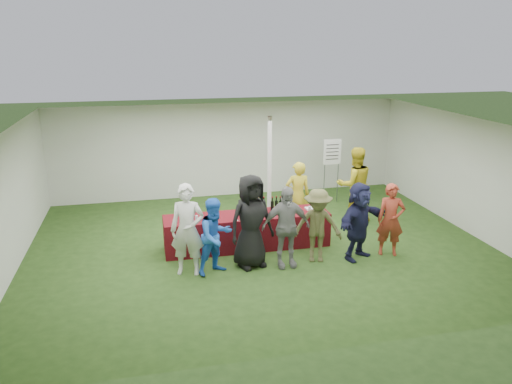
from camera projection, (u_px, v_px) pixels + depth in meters
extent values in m
plane|color=#284719|center=(261.00, 246.00, 11.06)|extent=(60.00, 60.00, 0.00)
plane|color=white|center=(229.00, 150.00, 14.40)|extent=(10.00, 0.00, 10.00)
plane|color=white|center=(327.00, 267.00, 6.94)|extent=(10.00, 0.00, 10.00)
plane|color=white|center=(9.00, 204.00, 9.60)|extent=(0.00, 8.00, 8.00)
plane|color=white|center=(467.00, 175.00, 11.74)|extent=(0.00, 8.00, 8.00)
plane|color=white|center=(261.00, 125.00, 10.28)|extent=(10.00, 10.00, 0.00)
cylinder|color=silver|center=(269.00, 173.00, 11.90)|extent=(0.10, 0.10, 2.70)
cube|color=#5E0E17|center=(247.00, 231.00, 10.93)|extent=(3.60, 0.80, 0.75)
cylinder|color=black|center=(258.00, 207.00, 10.96)|extent=(0.07, 0.07, 0.22)
cylinder|color=black|center=(258.00, 201.00, 10.92)|extent=(0.03, 0.03, 0.08)
cylinder|color=maroon|center=(258.00, 198.00, 10.90)|extent=(0.03, 0.03, 0.02)
cylinder|color=black|center=(264.00, 206.00, 11.04)|extent=(0.07, 0.07, 0.22)
cylinder|color=black|center=(264.00, 199.00, 11.00)|extent=(0.03, 0.03, 0.08)
cylinder|color=maroon|center=(264.00, 197.00, 10.99)|extent=(0.03, 0.03, 0.02)
cylinder|color=black|center=(272.00, 206.00, 11.04)|extent=(0.07, 0.07, 0.22)
cylinder|color=black|center=(272.00, 199.00, 11.00)|extent=(0.03, 0.03, 0.08)
cylinder|color=maroon|center=(272.00, 197.00, 10.99)|extent=(0.03, 0.03, 0.02)
cylinder|color=black|center=(276.00, 205.00, 11.09)|extent=(0.07, 0.07, 0.22)
cylinder|color=black|center=(276.00, 199.00, 11.05)|extent=(0.03, 0.03, 0.08)
cylinder|color=maroon|center=(276.00, 197.00, 11.03)|extent=(0.03, 0.03, 0.02)
cylinder|color=black|center=(280.00, 206.00, 11.07)|extent=(0.07, 0.07, 0.22)
cylinder|color=black|center=(280.00, 199.00, 11.02)|extent=(0.03, 0.03, 0.08)
cylinder|color=maroon|center=(280.00, 197.00, 11.01)|extent=(0.03, 0.03, 0.02)
cylinder|color=black|center=(286.00, 204.00, 11.16)|extent=(0.07, 0.07, 0.22)
cylinder|color=black|center=(286.00, 198.00, 11.12)|extent=(0.03, 0.03, 0.08)
cylinder|color=maroon|center=(286.00, 196.00, 11.10)|extent=(0.03, 0.03, 0.02)
cylinder|color=silver|center=(184.00, 223.00, 10.32)|extent=(0.06, 0.06, 0.00)
cylinder|color=silver|center=(184.00, 221.00, 10.30)|extent=(0.01, 0.01, 0.07)
cylinder|color=silver|center=(184.00, 218.00, 10.28)|extent=(0.06, 0.06, 0.08)
cylinder|color=silver|center=(197.00, 223.00, 10.32)|extent=(0.06, 0.06, 0.00)
cylinder|color=silver|center=(197.00, 221.00, 10.31)|extent=(0.01, 0.01, 0.07)
cylinder|color=silver|center=(197.00, 218.00, 10.28)|extent=(0.06, 0.06, 0.08)
cylinder|color=#490714|center=(197.00, 219.00, 10.29)|extent=(0.05, 0.05, 0.02)
cylinder|color=silver|center=(210.00, 221.00, 10.43)|extent=(0.06, 0.06, 0.00)
cylinder|color=silver|center=(210.00, 219.00, 10.42)|extent=(0.01, 0.01, 0.07)
cylinder|color=silver|center=(209.00, 216.00, 10.40)|extent=(0.06, 0.06, 0.08)
cylinder|color=silver|center=(237.00, 220.00, 10.47)|extent=(0.06, 0.06, 0.00)
cylinder|color=silver|center=(237.00, 219.00, 10.46)|extent=(0.01, 0.01, 0.07)
cylinder|color=silver|center=(237.00, 215.00, 10.44)|extent=(0.06, 0.06, 0.08)
cylinder|color=silver|center=(309.00, 213.00, 10.90)|extent=(0.06, 0.06, 0.00)
cylinder|color=silver|center=(309.00, 212.00, 10.89)|extent=(0.01, 0.01, 0.07)
cylinder|color=silver|center=(310.00, 208.00, 10.87)|extent=(0.06, 0.06, 0.08)
cylinder|color=#490714|center=(310.00, 209.00, 10.87)|extent=(0.05, 0.05, 0.02)
cylinder|color=silver|center=(247.00, 209.00, 10.87)|extent=(0.07, 0.07, 0.20)
cylinder|color=silver|center=(247.00, 204.00, 10.84)|extent=(0.03, 0.03, 0.03)
cube|color=white|center=(311.00, 208.00, 11.18)|extent=(0.25, 0.18, 0.03)
cylinder|color=slate|center=(319.00, 209.00, 10.92)|extent=(0.24, 0.24, 0.18)
cylinder|color=slate|center=(324.00, 184.00, 13.89)|extent=(0.02, 0.02, 1.10)
cylinder|color=slate|center=(338.00, 183.00, 13.98)|extent=(0.02, 0.02, 1.10)
cube|color=white|center=(332.00, 152.00, 13.68)|extent=(0.50, 0.02, 0.70)
cube|color=black|center=(333.00, 145.00, 13.60)|extent=(0.36, 0.01, 0.02)
cube|color=black|center=(333.00, 148.00, 13.63)|extent=(0.36, 0.01, 0.02)
cube|color=black|center=(332.00, 152.00, 13.66)|extent=(0.36, 0.01, 0.02)
cube|color=black|center=(332.00, 155.00, 13.69)|extent=(0.36, 0.01, 0.02)
cube|color=black|center=(332.00, 159.00, 13.72)|extent=(0.36, 0.01, 0.02)
imported|color=gold|center=(298.00, 195.00, 11.91)|extent=(0.63, 0.44, 1.65)
imported|color=gold|center=(354.00, 185.00, 12.38)|extent=(0.93, 0.73, 1.89)
imported|color=silver|center=(188.00, 230.00, 9.52)|extent=(0.75, 0.59, 1.81)
imported|color=blue|center=(216.00, 236.00, 9.59)|extent=(0.92, 0.84, 1.52)
imported|color=black|center=(251.00, 221.00, 9.84)|extent=(1.06, 0.84, 1.90)
imported|color=gray|center=(286.00, 227.00, 9.86)|extent=(0.99, 0.42, 1.67)
imported|color=brown|center=(317.00, 226.00, 10.11)|extent=(1.11, 0.81, 1.55)
imported|color=#191B3B|center=(359.00, 221.00, 10.24)|extent=(1.55, 1.20, 1.64)
imported|color=maroon|center=(391.00, 220.00, 10.43)|extent=(0.66, 0.54, 1.55)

